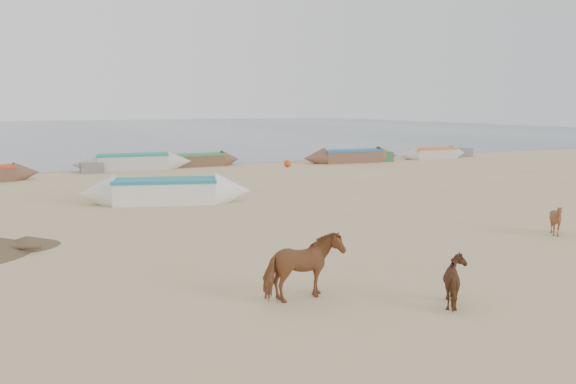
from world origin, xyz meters
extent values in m
plane|color=tan|center=(0.00, 0.00, 0.00)|extent=(140.00, 140.00, 0.00)
plane|color=slate|center=(0.00, 82.00, 0.01)|extent=(160.00, 160.00, 0.00)
imported|color=brown|center=(-2.78, -2.59, 0.65)|extent=(1.59, 0.81, 1.30)
imported|color=brown|center=(6.26, -0.82, 0.45)|extent=(0.91, 0.83, 0.91)
imported|color=#59331C|center=(-0.29, -4.09, 0.45)|extent=(0.94, 1.04, 0.91)
sphere|color=#CC4213|center=(7.00, 18.94, 0.22)|extent=(0.44, 0.44, 0.44)
cube|color=slate|center=(-4.12, 20.96, 0.28)|extent=(1.20, 1.10, 0.56)
cube|color=#2C6336|center=(14.14, 19.63, 0.32)|extent=(1.50, 1.20, 0.64)
cube|color=slate|center=(21.59, 20.08, 0.30)|extent=(1.30, 1.20, 0.60)
camera|label=1|loc=(-7.44, -11.82, 3.69)|focal=35.00mm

